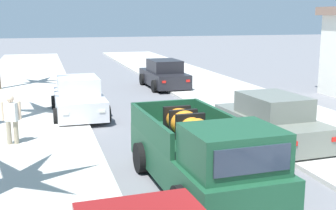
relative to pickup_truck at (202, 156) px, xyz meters
The scene contains 9 objects.
sidewalk_left 8.63m from the pickup_truck, 120.32° to the left, with size 5.07×60.00×0.12m, color beige.
sidewalk_right 9.19m from the pickup_truck, 54.08° to the left, with size 5.07×60.00×0.12m, color beige.
curb_left 8.12m from the pickup_truck, 113.36° to the left, with size 0.16×60.00×0.10m, color silver.
curb_right 8.58m from the pickup_truck, 60.24° to the left, with size 0.16×60.00×0.10m, color silver.
pickup_truck is the anchor object (origin of this frame).
car_right_near 8.56m from the pickup_truck, 103.50° to the left, with size 2.03×4.26×1.54m.
car_right_mid 4.36m from the pickup_truck, 40.75° to the left, with size 2.19×4.33×1.54m.
car_left_far 14.41m from the pickup_truck, 77.71° to the left, with size 2.09×4.29×1.54m.
pedestrian 6.26m from the pickup_truck, 132.65° to the left, with size 0.57×0.37×1.59m.
Camera 1 is at (-3.79, -4.02, 3.82)m, focal length 46.49 mm.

